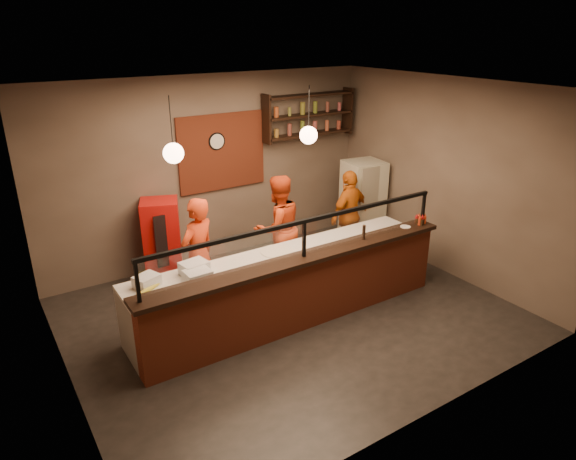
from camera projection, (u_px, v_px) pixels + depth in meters
floor at (291, 315)px, 7.45m from camera, size 6.00×6.00×0.00m
ceiling at (292, 88)px, 6.26m from camera, size 6.00×6.00×0.00m
wall_back at (212, 170)px, 8.80m from camera, size 6.00×0.00×6.00m
wall_left at (51, 265)px, 5.34m from camera, size 0.00×5.00×5.00m
wall_right at (445, 178)px, 8.37m from camera, size 0.00×5.00×5.00m
wall_front at (435, 286)px, 4.91m from camera, size 6.00×0.00×6.00m
brick_patch at (222, 152)px, 8.76m from camera, size 1.60×0.04×1.30m
service_counter at (303, 293)px, 7.03m from camera, size 4.60×0.25×1.00m
counter_ledge at (304, 258)px, 6.83m from camera, size 4.70×0.37×0.06m
worktop_cabinet at (284, 284)px, 7.45m from camera, size 4.60×0.75×0.85m
worktop at (284, 256)px, 7.28m from camera, size 4.60×0.75×0.05m
sneeze_guard at (304, 235)px, 6.70m from camera, size 4.50×0.05×0.52m
wall_shelving at (309, 115)px, 9.32m from camera, size 1.84×0.28×0.85m
wall_clock at (216, 141)px, 8.63m from camera, size 0.30×0.04×0.30m
pendant_left at (173, 153)px, 5.90m from camera, size 0.24×0.24×0.77m
pendant_right at (309, 135)px, 6.85m from camera, size 0.24×0.24×0.77m
cook_left at (198, 255)px, 7.33m from camera, size 0.74×0.63×1.72m
cook_mid at (278, 228)px, 8.25m from camera, size 0.88×0.70×1.75m
cook_right at (349, 215)px, 9.05m from camera, size 1.01×0.61×1.61m
fridge at (362, 203)px, 9.65m from camera, size 0.74×0.71×1.60m
red_cooler at (162, 240)px, 8.32m from camera, size 0.73×0.71×1.35m
pizza_dough at (277, 251)px, 7.35m from camera, size 0.60×0.60×0.01m
prep_tub_a at (194, 268)px, 6.66m from camera, size 0.37×0.32×0.17m
prep_tub_b at (147, 281)px, 6.35m from camera, size 0.35×0.32×0.15m
prep_tub_c at (198, 277)px, 6.45m from camera, size 0.33×0.27×0.16m
rolling_pin at (149, 289)px, 6.26m from camera, size 0.31×0.21×0.06m
condiment_caddy at (420, 221)px, 7.93m from camera, size 0.19×0.18×0.09m
pepper_mill at (364, 232)px, 7.33m from camera, size 0.05×0.05×0.21m
small_plate at (405, 227)px, 7.80m from camera, size 0.19×0.19×0.01m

